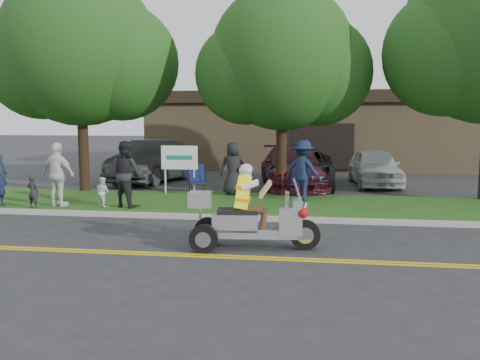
# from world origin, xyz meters

# --- Properties ---
(ground) EXTENTS (120.00, 120.00, 0.00)m
(ground) POSITION_xyz_m (0.00, 0.00, 0.00)
(ground) COLOR #28282B
(ground) RESTS_ON ground
(centerline_near) EXTENTS (60.00, 0.10, 0.01)m
(centerline_near) POSITION_xyz_m (0.00, -0.58, 0.01)
(centerline_near) COLOR gold
(centerline_near) RESTS_ON ground
(centerline_far) EXTENTS (60.00, 0.10, 0.01)m
(centerline_far) POSITION_xyz_m (0.00, -0.42, 0.01)
(centerline_far) COLOR gold
(centerline_far) RESTS_ON ground
(curb) EXTENTS (60.00, 0.25, 0.12)m
(curb) POSITION_xyz_m (0.00, 3.05, 0.06)
(curb) COLOR #A8A89E
(curb) RESTS_ON ground
(grass_verge) EXTENTS (60.00, 4.00, 0.10)m
(grass_verge) POSITION_xyz_m (0.00, 5.20, 0.06)
(grass_verge) COLOR #204F15
(grass_verge) RESTS_ON ground
(commercial_building) EXTENTS (18.00, 8.20, 4.00)m
(commercial_building) POSITION_xyz_m (2.00, 18.98, 2.01)
(commercial_building) COLOR #9E7F5B
(commercial_building) RESTS_ON ground
(tree_left) EXTENTS (6.62, 5.40, 7.78)m
(tree_left) POSITION_xyz_m (-6.44, 7.03, 4.85)
(tree_left) COLOR #332114
(tree_left) RESTS_ON ground
(tree_mid) EXTENTS (5.88, 4.80, 7.05)m
(tree_mid) POSITION_xyz_m (0.55, 7.23, 4.43)
(tree_mid) COLOR #332114
(tree_mid) RESTS_ON ground
(business_sign) EXTENTS (1.25, 0.06, 1.75)m
(business_sign) POSITION_xyz_m (-2.90, 6.60, 1.26)
(business_sign) COLOR silver
(business_sign) RESTS_ON ground
(trike_scooter) EXTENTS (2.72, 0.94, 1.77)m
(trike_scooter) POSITION_xyz_m (0.26, 0.17, 0.62)
(trike_scooter) COLOR black
(trike_scooter) RESTS_ON ground
(lawn_chair_a) EXTENTS (0.63, 0.65, 1.01)m
(lawn_chair_a) POSITION_xyz_m (1.17, 6.49, 0.67)
(lawn_chair_a) COLOR black
(lawn_chair_a) RESTS_ON grass_verge
(lawn_chair_b) EXTENTS (0.71, 0.72, 1.01)m
(lawn_chair_b) POSITION_xyz_m (-2.29, 6.55, 0.67)
(lawn_chair_b) COLOR black
(lawn_chair_b) RESTS_ON grass_verge
(spectator_adult_mid) EXTENTS (1.16, 1.06, 1.93)m
(spectator_adult_mid) POSITION_xyz_m (-3.81, 4.01, 1.07)
(spectator_adult_mid) COLOR black
(spectator_adult_mid) RESTS_ON grass_verge
(spectator_adult_right) EXTENTS (1.17, 0.69, 1.88)m
(spectator_adult_right) POSITION_xyz_m (-5.79, 3.79, 1.04)
(spectator_adult_right) COLOR silver
(spectator_adult_right) RESTS_ON grass_verge
(spectator_chair_a) EXTENTS (1.40, 1.13, 1.90)m
(spectator_chair_a) POSITION_xyz_m (1.26, 5.91, 1.05)
(spectator_chair_a) COLOR #172141
(spectator_chair_a) RESTS_ON grass_verge
(spectator_chair_b) EXTENTS (0.98, 0.75, 1.79)m
(spectator_chair_b) POSITION_xyz_m (-1.08, 6.70, 1.00)
(spectator_chair_b) COLOR black
(spectator_chair_b) RESTS_ON grass_verge
(child_left) EXTENTS (0.37, 0.27, 0.96)m
(child_left) POSITION_xyz_m (-6.38, 3.40, 0.58)
(child_left) COLOR black
(child_left) RESTS_ON grass_verge
(child_right) EXTENTS (0.54, 0.50, 0.88)m
(child_right) POSITION_xyz_m (-4.47, 3.86, 0.55)
(child_right) COLOR silver
(child_right) RESTS_ON grass_verge
(parked_car_far_left) EXTENTS (3.33, 4.77, 1.51)m
(parked_car_far_left) POSITION_xyz_m (-5.00, 10.53, 0.75)
(parked_car_far_left) COLOR #ADAFB5
(parked_car_far_left) RESTS_ON ground
(parked_car_left) EXTENTS (2.31, 5.41, 1.74)m
(parked_car_left) POSITION_xyz_m (-5.19, 10.50, 0.87)
(parked_car_left) COLOR #28282A
(parked_car_left) RESTS_ON ground
(parked_car_mid) EXTENTS (2.48, 5.36, 1.49)m
(parked_car_mid) POSITION_xyz_m (1.12, 9.62, 0.74)
(parked_car_mid) COLOR black
(parked_car_mid) RESTS_ON ground
(parked_car_right) EXTENTS (3.06, 5.69, 1.57)m
(parked_car_right) POSITION_xyz_m (0.80, 9.41, 0.78)
(parked_car_right) COLOR #46101C
(parked_car_right) RESTS_ON ground
(parked_car_far_right) EXTENTS (1.96, 4.38, 1.46)m
(parked_car_far_right) POSITION_xyz_m (4.00, 10.58, 0.73)
(parked_car_far_right) COLOR #B4B8BC
(parked_car_far_right) RESTS_ON ground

